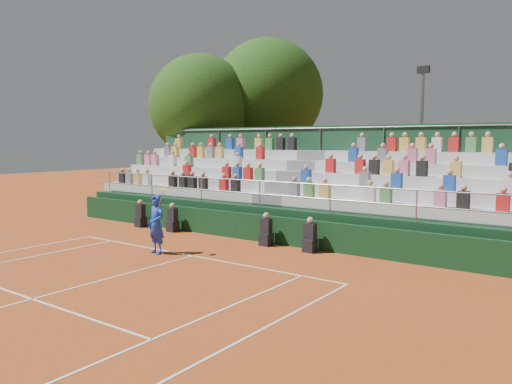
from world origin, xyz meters
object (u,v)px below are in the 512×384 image
Objects in this scene: tennis_player at (156,224)px; tree_east at (268,95)px; tree_west at (200,106)px; floodlight_mast at (421,128)px.

tennis_player is 17.20m from tree_east.
tennis_player is at bearing -68.39° from tree_east.
tree_east is at bearing 111.61° from tennis_player.
tree_east is (2.38, 3.69, 0.83)m from tree_west.
tree_west is (-8.36, 11.41, 4.83)m from tennis_player.
floodlight_mast is at bearing 74.35° from tennis_player.
tree_west reaches higher than floodlight_mast.
tree_west reaches higher than tennis_player.
tree_west is 4.47m from tree_east.
tennis_player is at bearing -53.77° from tree_west.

